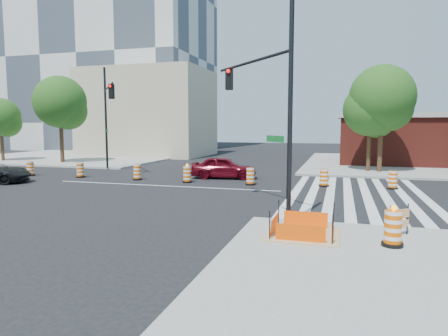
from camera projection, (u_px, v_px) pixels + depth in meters
The scene contains 25 objects.
ground at pixel (163, 186), 23.59m from camera, with size 120.00×120.00×0.00m, color black.
sidewalk_ne at pixel (432, 164), 35.73m from camera, with size 22.00×22.00×0.15m, color gray.
sidewalk_nw at pixel (86, 156), 45.79m from camera, with size 22.00×22.00×0.15m, color gray.
crosswalk_east at pixel (357, 195), 20.53m from camera, with size 6.75×13.50×0.01m.
lane_centerline at pixel (163, 186), 23.59m from camera, with size 14.00×0.12×0.01m, color silver.
excavation_pit at pixel (303, 233), 12.46m from camera, with size 2.20×2.20×0.90m.
tower_nw at pixel (111, 0), 60.34m from camera, with size 28.00×18.00×45.00m, color silver.
brick_storefront at pixel (434, 139), 35.49m from camera, with size 16.50×8.50×4.60m.
beige_midrise at pixel (149, 113), 47.40m from camera, with size 14.00×10.00×10.00m, color tan.
red_coupe at pixel (224, 167), 26.85m from camera, with size 1.76×4.37×1.49m, color #590713.
signal_pole_se at pixel (266, 94), 15.41m from camera, with size 3.97×4.49×7.75m.
signal_pole_nw at pixel (107, 108), 30.40m from camera, with size 3.79×4.89×8.00m.
pit_drum at pixel (393, 229), 11.27m from camera, with size 0.60×0.60×1.18m.
barricade at pixel (399, 219), 12.30m from camera, with size 0.66×0.59×0.99m.
tree_north_a at pixel (1, 119), 38.51m from camera, with size 3.64×3.64×6.19m.
tree_north_b at pixel (61, 105), 36.53m from camera, with size 4.74×4.74×8.05m.
tree_north_c at pixel (371, 113), 29.64m from camera, with size 3.93×3.93×6.68m.
tree_north_d at pixel (383, 101), 29.12m from camera, with size 4.69×4.69×7.97m.
median_drum_0 at pixel (30, 169), 28.22m from camera, with size 0.60×0.60×1.02m.
median_drum_1 at pixel (80, 170), 27.35m from camera, with size 0.60×0.60×1.02m.
median_drum_2 at pixel (137, 173), 26.07m from camera, with size 0.60×0.60×1.02m.
median_drum_3 at pixel (187, 175), 24.88m from camera, with size 0.60×0.60×1.18m.
median_drum_4 at pixel (250, 177), 23.89m from camera, with size 0.60×0.60×1.02m.
median_drum_5 at pixel (324, 178), 23.26m from camera, with size 0.60×0.60×1.02m.
median_drum_6 at pixel (393, 181), 22.32m from camera, with size 0.60×0.60×1.02m.
Camera 1 is at (10.05, -21.38, 3.57)m, focal length 32.00 mm.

